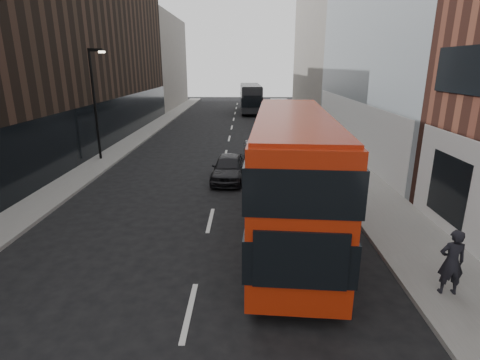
{
  "coord_description": "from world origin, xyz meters",
  "views": [
    {
      "loc": [
        1.46,
        -6.31,
        6.18
      ],
      "look_at": [
        1.27,
        5.59,
        2.5
      ],
      "focal_mm": 28.0,
      "sensor_mm": 36.0,
      "label": 1
    }
  ],
  "objects_px": {
    "street_lamp": "(95,97)",
    "car_a": "(229,168)",
    "grey_bus": "(250,98)",
    "pedestrian": "(452,262)",
    "car_b": "(256,152)",
    "car_c": "(267,123)",
    "red_bus": "(291,169)"
  },
  "relations": [
    {
      "from": "street_lamp",
      "to": "red_bus",
      "type": "xyz_separation_m",
      "value": [
        11.34,
        -11.14,
        -1.65
      ]
    },
    {
      "from": "grey_bus",
      "to": "car_a",
      "type": "relative_size",
      "value": 2.68
    },
    {
      "from": "street_lamp",
      "to": "grey_bus",
      "type": "distance_m",
      "value": 29.06
    },
    {
      "from": "street_lamp",
      "to": "car_a",
      "type": "xyz_separation_m",
      "value": [
        8.73,
        -4.31,
        -3.46
      ]
    },
    {
      "from": "pedestrian",
      "to": "car_a",
      "type": "bearing_deg",
      "value": -56.54
    },
    {
      "from": "red_bus",
      "to": "grey_bus",
      "type": "xyz_separation_m",
      "value": [
        -1.07,
        38.23,
        -0.58
      ]
    },
    {
      "from": "car_b",
      "to": "pedestrian",
      "type": "relative_size",
      "value": 2.09
    },
    {
      "from": "car_b",
      "to": "pedestrian",
      "type": "height_order",
      "value": "pedestrian"
    },
    {
      "from": "pedestrian",
      "to": "car_b",
      "type": "bearing_deg",
      "value": -69.58
    },
    {
      "from": "car_a",
      "to": "red_bus",
      "type": "bearing_deg",
      "value": -65.19
    },
    {
      "from": "car_a",
      "to": "car_c",
      "type": "distance_m",
      "value": 16.91
    },
    {
      "from": "street_lamp",
      "to": "pedestrian",
      "type": "distance_m",
      "value": 21.78
    },
    {
      "from": "street_lamp",
      "to": "pedestrian",
      "type": "bearing_deg",
      "value": -45.03
    },
    {
      "from": "grey_bus",
      "to": "car_a",
      "type": "xyz_separation_m",
      "value": [
        -1.53,
        -31.4,
        -1.23
      ]
    },
    {
      "from": "red_bus",
      "to": "pedestrian",
      "type": "height_order",
      "value": "red_bus"
    },
    {
      "from": "car_b",
      "to": "pedestrian",
      "type": "xyz_separation_m",
      "value": [
        4.86,
        -15.26,
        0.44
      ]
    },
    {
      "from": "car_b",
      "to": "pedestrian",
      "type": "bearing_deg",
      "value": -77.97
    },
    {
      "from": "car_c",
      "to": "pedestrian",
      "type": "distance_m",
      "value": 27.8
    },
    {
      "from": "grey_bus",
      "to": "pedestrian",
      "type": "height_order",
      "value": "grey_bus"
    },
    {
      "from": "street_lamp",
      "to": "car_c",
      "type": "distance_m",
      "value": 17.38
    },
    {
      "from": "street_lamp",
      "to": "car_a",
      "type": "bearing_deg",
      "value": -26.27
    },
    {
      "from": "street_lamp",
      "to": "car_b",
      "type": "xyz_separation_m",
      "value": [
        10.38,
        0.0,
        -3.53
      ]
    },
    {
      "from": "red_bus",
      "to": "car_b",
      "type": "bearing_deg",
      "value": 99.16
    },
    {
      "from": "car_c",
      "to": "grey_bus",
      "type": "bearing_deg",
      "value": 103.38
    },
    {
      "from": "street_lamp",
      "to": "grey_bus",
      "type": "bearing_deg",
      "value": 69.24
    },
    {
      "from": "car_b",
      "to": "car_c",
      "type": "distance_m",
      "value": 12.4
    },
    {
      "from": "car_a",
      "to": "car_b",
      "type": "height_order",
      "value": "car_a"
    },
    {
      "from": "car_a",
      "to": "car_b",
      "type": "bearing_deg",
      "value": 73.1
    },
    {
      "from": "street_lamp",
      "to": "car_c",
      "type": "relative_size",
      "value": 1.39
    },
    {
      "from": "street_lamp",
      "to": "car_a",
      "type": "relative_size",
      "value": 1.65
    },
    {
      "from": "car_c",
      "to": "car_a",
      "type": "bearing_deg",
      "value": -92.72
    },
    {
      "from": "car_b",
      "to": "street_lamp",
      "type": "bearing_deg",
      "value": 174.35
    }
  ]
}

